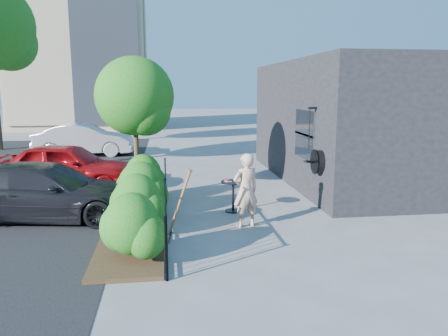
{
  "coord_description": "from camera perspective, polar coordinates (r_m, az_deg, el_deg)",
  "views": [
    {
      "loc": [
        -1.47,
        -9.75,
        3.09
      ],
      "look_at": [
        -0.08,
        0.58,
        1.2
      ],
      "focal_mm": 35.0,
      "sensor_mm": 36.0,
      "label": 1
    }
  ],
  "objects": [
    {
      "name": "shop_building",
      "position": [
        15.9,
        18.43,
        5.81
      ],
      "size": [
        6.22,
        9.0,
        4.0
      ],
      "color": "black",
      "rests_on": "ground"
    },
    {
      "name": "car_silver",
      "position": [
        21.57,
        -17.75,
        3.54
      ],
      "size": [
        4.55,
        1.64,
        1.49
      ],
      "primitive_type": "imported",
      "rotation": [
        0.0,
        0.0,
        1.56
      ],
      "color": "#B8B8BD",
      "rests_on": "ground"
    },
    {
      "name": "shrubs",
      "position": [
        10.16,
        -11.03,
        -3.53
      ],
      "size": [
        1.1,
        5.6,
        1.24
      ],
      "color": "#1E5313",
      "rests_on": "ground"
    },
    {
      "name": "ground",
      "position": [
        10.33,
        0.87,
        -7.12
      ],
      "size": [
        120.0,
        120.0,
        0.0
      ],
      "primitive_type": "plane",
      "color": "gray",
      "rests_on": "ground"
    },
    {
      "name": "planting_bed",
      "position": [
        10.24,
        -11.5,
        -7.26
      ],
      "size": [
        1.3,
        6.0,
        0.08
      ],
      "primitive_type": "cube",
      "color": "#382616",
      "rests_on": "ground"
    },
    {
      "name": "car_red",
      "position": [
        14.43,
        -19.83,
        0.24
      ],
      "size": [
        4.49,
        2.36,
        1.46
      ],
      "primitive_type": "imported",
      "rotation": [
        0.0,
        0.0,
        1.42
      ],
      "color": "#A90E13",
      "rests_on": "ground"
    },
    {
      "name": "woman",
      "position": [
        9.84,
        2.86,
        -2.94
      ],
      "size": [
        0.71,
        0.57,
        1.69
      ],
      "primitive_type": "imported",
      "rotation": [
        0.0,
        0.0,
        3.44
      ],
      "color": "#D6A58B",
      "rests_on": "ground"
    },
    {
      "name": "cafe_table",
      "position": [
        11.1,
        1.22,
        -2.97
      ],
      "size": [
        0.63,
        0.63,
        0.84
      ],
      "rotation": [
        0.0,
        0.0,
        0.13
      ],
      "color": "black",
      "rests_on": "ground"
    },
    {
      "name": "shovel",
      "position": [
        8.92,
        -6.06,
        -5.46
      ],
      "size": [
        0.53,
        0.2,
        1.55
      ],
      "color": "brown",
      "rests_on": "ground"
    },
    {
      "name": "fence",
      "position": [
        10.07,
        -7.62,
        -4.36
      ],
      "size": [
        0.05,
        6.05,
        1.1
      ],
      "color": "black",
      "rests_on": "ground"
    },
    {
      "name": "patio_tree",
      "position": [
        12.54,
        -11.3,
        8.58
      ],
      "size": [
        2.2,
        2.2,
        3.94
      ],
      "color": "#3F2B19",
      "rests_on": "ground"
    },
    {
      "name": "car_darkgrey",
      "position": [
        11.31,
        -22.2,
        -2.85
      ],
      "size": [
        4.84,
        2.47,
        1.34
      ],
      "primitive_type": "imported",
      "rotation": [
        0.0,
        0.0,
        1.44
      ],
      "color": "black",
      "rests_on": "ground"
    }
  ]
}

